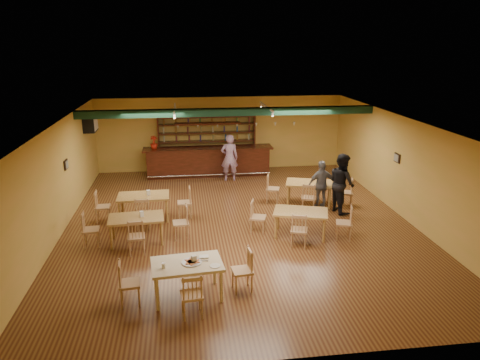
{
  "coord_description": "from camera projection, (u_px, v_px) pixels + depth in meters",
  "views": [
    {
      "loc": [
        -1.56,
        -12.23,
        5.14
      ],
      "look_at": [
        0.1,
        0.6,
        1.15
      ],
      "focal_mm": 33.75,
      "sensor_mm": 36.0,
      "label": 1
    }
  ],
  "objects": [
    {
      "name": "dining_table_a",
      "position": [
        144.0,
        207.0,
        13.52
      ],
      "size": [
        1.53,
        0.94,
        0.76
      ],
      "primitive_type": "cube",
      "rotation": [
        0.0,
        0.0,
        0.02
      ],
      "color": "olive",
      "rests_on": "ground"
    },
    {
      "name": "ac_unit",
      "position": [
        90.0,
        123.0,
        15.99
      ],
      "size": [
        0.34,
        0.7,
        0.48
      ],
      "primitive_type": "cube",
      "color": "white",
      "rests_on": "wall_left"
    },
    {
      "name": "pizza_server",
      "position": [
        199.0,
        260.0,
        9.34
      ],
      "size": [
        0.33,
        0.14,
        0.0
      ],
      "primitive_type": "cube",
      "rotation": [
        0.0,
        0.0,
        -0.16
      ],
      "color": "silver",
      "rests_on": "pizza_tray"
    },
    {
      "name": "near_table",
      "position": [
        187.0,
        280.0,
        9.38
      ],
      "size": [
        1.53,
        1.07,
        0.77
      ],
      "primitive_type": "cube",
      "rotation": [
        0.0,
        0.0,
        0.1
      ],
      "color": "beige",
      "rests_on": "ground"
    },
    {
      "name": "back_bar_hutch",
      "position": [
        207.0,
        144.0,
        18.36
      ],
      "size": [
        3.93,
        0.4,
        2.28
      ],
      "primitive_type": "cube",
      "color": "black",
      "rests_on": "ground"
    },
    {
      "name": "dining_table_c",
      "position": [
        137.0,
        230.0,
        11.96
      ],
      "size": [
        1.49,
        0.96,
        0.71
      ],
      "primitive_type": "cube",
      "rotation": [
        0.0,
        0.0,
        0.08
      ],
      "color": "olive",
      "rests_on": "ground"
    },
    {
      "name": "track_rail_left",
      "position": [
        175.0,
        108.0,
        15.43
      ],
      "size": [
        0.05,
        2.5,
        0.05
      ],
      "primitive_type": "cube",
      "color": "white",
      "rests_on": "ceiling"
    },
    {
      "name": "napkin_stack",
      "position": [
        204.0,
        257.0,
        9.5
      ],
      "size": [
        0.2,
        0.15,
        0.03
      ],
      "primitive_type": "cube",
      "rotation": [
        0.0,
        0.0,
        -0.02
      ],
      "color": "white",
      "rests_on": "near_table"
    },
    {
      "name": "patron_right_a",
      "position": [
        342.0,
        183.0,
        13.96
      ],
      "size": [
        0.87,
        1.03,
        1.87
      ],
      "primitive_type": "imported",
      "rotation": [
        0.0,
        0.0,
        1.77
      ],
      "color": "black",
      "rests_on": "ground"
    },
    {
      "name": "patron_right_b",
      "position": [
        322.0,
        185.0,
        14.28
      ],
      "size": [
        0.96,
        0.49,
        1.56
      ],
      "primitive_type": "imported",
      "rotation": [
        0.0,
        0.0,
        3.26
      ],
      "color": "slate",
      "rests_on": "ground"
    },
    {
      "name": "bar_counter",
      "position": [
        208.0,
        161.0,
        17.94
      ],
      "size": [
        5.09,
        0.85,
        1.13
      ],
      "primitive_type": "cube",
      "color": "black",
      "rests_on": "ground"
    },
    {
      "name": "parmesan_shaker",
      "position": [
        164.0,
        266.0,
        9.05
      ],
      "size": [
        0.08,
        0.08,
        0.11
      ],
      "primitive_type": "cylinder",
      "rotation": [
        0.0,
        0.0,
        0.1
      ],
      "color": "#EAE5C6",
      "rests_on": "near_table"
    },
    {
      "name": "floor",
      "position": [
        239.0,
        223.0,
        13.29
      ],
      "size": [
        12.0,
        12.0,
        0.0
      ],
      "primitive_type": "plane",
      "color": "#502916",
      "rests_on": "ground"
    },
    {
      "name": "patron_bar",
      "position": [
        229.0,
        158.0,
        17.15
      ],
      "size": [
        0.67,
        0.46,
        1.8
      ],
      "primitive_type": "imported",
      "rotation": [
        0.0,
        0.0,
        3.1
      ],
      "color": "purple",
      "rests_on": "ground"
    },
    {
      "name": "side_plate",
      "position": [
        215.0,
        266.0,
        9.14
      ],
      "size": [
        0.24,
        0.24,
        0.01
      ],
      "primitive_type": "cylinder",
      "rotation": [
        0.0,
        0.0,
        0.1
      ],
      "color": "white",
      "rests_on": "near_table"
    },
    {
      "name": "picture_left",
      "position": [
        66.0,
        165.0,
        13.13
      ],
      "size": [
        0.04,
        0.34,
        0.28
      ],
      "primitive_type": "cube",
      "color": "black",
      "rests_on": "wall_left"
    },
    {
      "name": "dining_table_b",
      "position": [
        309.0,
        193.0,
        14.79
      ],
      "size": [
        1.68,
        1.28,
        0.74
      ],
      "primitive_type": "cube",
      "rotation": [
        0.0,
        0.0,
        -0.29
      ],
      "color": "olive",
      "rests_on": "ground"
    },
    {
      "name": "track_rail_right",
      "position": [
        266.0,
        107.0,
        15.82
      ],
      "size": [
        0.05,
        2.5,
        0.05
      ],
      "primitive_type": "cube",
      "color": "white",
      "rests_on": "ceiling"
    },
    {
      "name": "pizza_tray",
      "position": [
        192.0,
        262.0,
        9.28
      ],
      "size": [
        0.48,
        0.48,
        0.01
      ],
      "primitive_type": "cylinder",
      "rotation": [
        0.0,
        0.0,
        0.23
      ],
      "color": "silver",
      "rests_on": "near_table"
    },
    {
      "name": "ceiling_beam",
      "position": [
        229.0,
        112.0,
        15.1
      ],
      "size": [
        10.0,
        0.3,
        0.25
      ],
      "primitive_type": "cube",
      "color": "black",
      "rests_on": "ceiling"
    },
    {
      "name": "picture_right",
      "position": [
        397.0,
        158.0,
        13.88
      ],
      "size": [
        0.04,
        0.34,
        0.28
      ],
      "primitive_type": "cube",
      "color": "black",
      "rests_on": "wall_right"
    },
    {
      "name": "dining_table_d",
      "position": [
        300.0,
        223.0,
        12.36
      ],
      "size": [
        1.63,
        1.26,
        0.72
      ],
      "primitive_type": "cube",
      "rotation": [
        0.0,
        0.0,
        -0.3
      ],
      "color": "olive",
      "rests_on": "ground"
    },
    {
      "name": "poinsettia",
      "position": [
        154.0,
        143.0,
        17.44
      ],
      "size": [
        0.37,
        0.37,
        0.51
      ],
      "primitive_type": "imported",
      "rotation": [
        0.0,
        0.0,
        0.35
      ],
      "color": "red",
      "rests_on": "bar_counter"
    }
  ]
}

